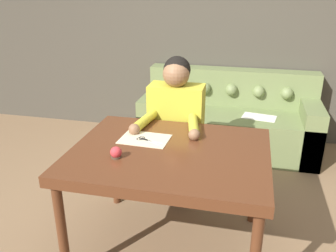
% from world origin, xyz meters
% --- Properties ---
extents(ground_plane, '(16.00, 16.00, 0.00)m').
position_xyz_m(ground_plane, '(0.00, 0.00, 0.00)').
color(ground_plane, '#846647').
extents(wall_back, '(8.00, 0.06, 2.60)m').
position_xyz_m(wall_back, '(0.00, 2.20, 1.30)').
color(wall_back, '#474238').
rests_on(wall_back, ground_plane).
extents(dining_table, '(1.25, 0.99, 0.76)m').
position_xyz_m(dining_table, '(0.02, 0.03, 0.69)').
color(dining_table, '#562D19').
rests_on(dining_table, ground_plane).
extents(couch, '(1.88, 0.79, 0.85)m').
position_xyz_m(couch, '(0.29, 1.80, 0.31)').
color(couch, olive).
rests_on(couch, ground_plane).
extents(person, '(0.50, 0.63, 1.23)m').
position_xyz_m(person, '(-0.07, 0.66, 0.63)').
color(person, '#33281E').
rests_on(person, ground_plane).
extents(pattern_paper_main, '(0.34, 0.25, 0.00)m').
position_xyz_m(pattern_paper_main, '(-0.18, 0.15, 0.76)').
color(pattern_paper_main, beige).
rests_on(pattern_paper_main, dining_table).
extents(scissors, '(0.19, 0.12, 0.01)m').
position_xyz_m(scissors, '(-0.17, 0.14, 0.76)').
color(scissors, silver).
rests_on(scissors, dining_table).
extents(pin_cushion, '(0.07, 0.07, 0.07)m').
position_xyz_m(pin_cushion, '(-0.27, -0.15, 0.79)').
color(pin_cushion, '#4C3828').
rests_on(pin_cushion, dining_table).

